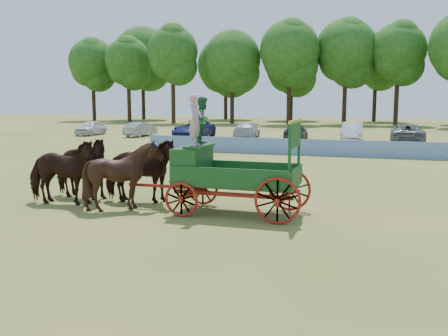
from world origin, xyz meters
TOP-DOWN VIEW (x-y plane):
  - ground at (0.00, 0.00)m, footprint 160.00×160.00m
  - horse_lead_left at (-8.67, 0.42)m, footprint 2.82×1.54m
  - horse_lead_right at (-8.67, 1.52)m, footprint 2.84×1.58m
  - horse_wheel_left at (-6.27, 0.42)m, footprint 2.24×2.03m
  - horse_wheel_right at (-6.27, 1.52)m, footprint 2.86×1.66m
  - farm_dray at (-3.32, 1.00)m, footprint 6.00×2.00m
  - sponsor_banner at (-1.00, 18.00)m, footprint 26.00×0.08m
  - parked_cars at (-6.10, 29.69)m, footprint 37.23×6.87m
  - treeline at (-2.97, 60.18)m, footprint 92.50×23.36m

SIDE VIEW (x-z plane):
  - ground at x=0.00m, z-range 0.00..0.00m
  - sponsor_banner at x=-1.00m, z-range 0.00..1.05m
  - parked_cars at x=-6.10m, z-range -0.04..1.58m
  - horse_lead_left at x=-8.67m, z-range 0.00..2.28m
  - horse_lead_right at x=-8.67m, z-range 0.00..2.28m
  - horse_wheel_right at x=-6.27m, z-range 0.00..2.28m
  - horse_wheel_left at x=-6.27m, z-range 0.00..2.28m
  - farm_dray at x=-3.32m, z-range -0.24..3.53m
  - treeline at x=-2.97m, z-range 1.83..17.51m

